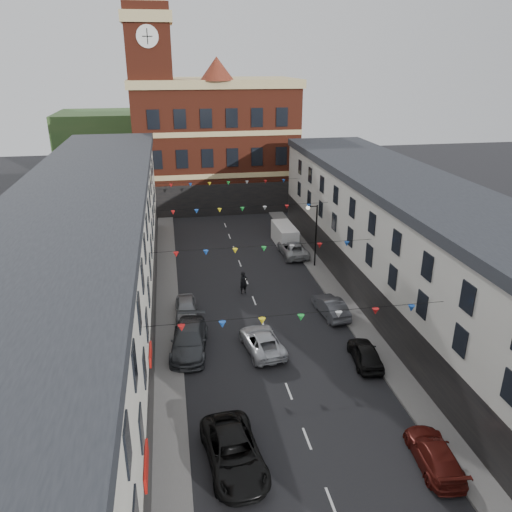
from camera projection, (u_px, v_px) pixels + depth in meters
ground at (275, 354)px, 32.95m from camera, size 160.00×160.00×0.00m
pavement_left at (169, 347)px, 33.64m from camera, size 1.80×64.00×0.15m
pavement_right at (363, 329)px, 35.87m from camera, size 1.80×64.00×0.15m
terrace_left at (81, 288)px, 30.00m from camera, size 8.40×56.00×10.70m
terrace_right at (441, 269)px, 33.99m from camera, size 8.40×56.00×9.70m
civic_building at (215, 142)px, 64.73m from camera, size 20.60×13.30×18.50m
clock_tower at (152, 89)px, 58.32m from camera, size 5.60×5.60×30.00m
distant_hill at (179, 140)px, 87.27m from camera, size 40.00×14.00×10.00m
street_lamp at (314, 227)px, 45.40m from camera, size 1.10×0.36×6.00m
car_left_c at (234, 453)px, 23.68m from camera, size 3.05×5.70×1.52m
car_left_d at (189, 340)px, 33.10m from camera, size 2.99×5.86×1.63m
car_left_e at (186, 308)px, 37.55m from camera, size 1.70×4.09×1.38m
car_right_c at (434, 454)px, 23.76m from camera, size 2.21×4.55×1.28m
car_right_d at (365, 354)px, 31.80m from camera, size 2.02×4.14×1.36m
car_right_e at (331, 307)px, 37.78m from camera, size 1.90×4.43×1.42m
car_right_f at (293, 249)px, 49.37m from camera, size 2.38×5.09×1.41m
moving_car at (262, 341)px, 33.22m from camera, size 2.83×5.08×1.34m
white_van at (285, 235)px, 52.10m from camera, size 1.96×4.82×2.11m
pedestrian at (244, 283)px, 41.19m from camera, size 0.83×0.71×1.94m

